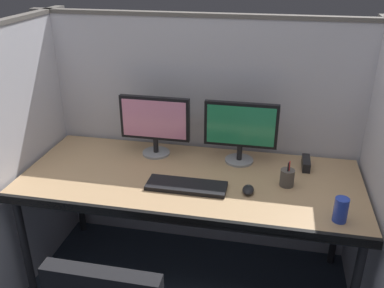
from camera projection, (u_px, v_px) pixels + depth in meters
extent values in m
cube|color=silver|center=(204.00, 139.00, 2.73)|extent=(2.20, 0.05, 1.55)
cube|color=#605B56|center=(206.00, 15.00, 2.40)|extent=(2.21, 0.06, 0.02)
cube|color=silver|center=(20.00, 163.00, 2.43)|extent=(0.05, 1.40, 1.55)
cube|color=silver|center=(382.00, 200.00, 2.07)|extent=(0.05, 1.40, 1.55)
cube|color=tan|center=(190.00, 180.00, 2.36)|extent=(1.90, 0.80, 0.04)
cube|color=black|center=(174.00, 219.00, 2.02)|extent=(1.90, 0.02, 0.05)
cylinder|color=black|center=(26.00, 250.00, 2.38)|extent=(0.04, 0.04, 0.70)
cylinder|color=black|center=(78.00, 189.00, 2.98)|extent=(0.04, 0.04, 0.70)
cylinder|color=black|center=(338.00, 218.00, 2.66)|extent=(0.04, 0.04, 0.70)
cylinder|color=gray|center=(156.00, 153.00, 2.61)|extent=(0.17, 0.17, 0.01)
cylinder|color=black|center=(156.00, 145.00, 2.59)|extent=(0.03, 0.03, 0.09)
cube|color=black|center=(155.00, 118.00, 2.52)|extent=(0.43, 0.03, 0.27)
cube|color=pink|center=(154.00, 119.00, 2.50)|extent=(0.39, 0.01, 0.23)
cylinder|color=gray|center=(239.00, 160.00, 2.52)|extent=(0.17, 0.17, 0.01)
cylinder|color=black|center=(239.00, 153.00, 2.50)|extent=(0.03, 0.03, 0.09)
cube|color=black|center=(241.00, 125.00, 2.42)|extent=(0.43, 0.03, 0.27)
cube|color=#268C59|center=(241.00, 126.00, 2.41)|extent=(0.39, 0.01, 0.23)
cube|color=black|center=(186.00, 186.00, 2.24)|extent=(0.43, 0.15, 0.02)
ellipsoid|color=black|center=(248.00, 190.00, 2.19)|extent=(0.06, 0.10, 0.03)
cylinder|color=#59595B|center=(249.00, 186.00, 2.20)|extent=(0.01, 0.01, 0.01)
cylinder|color=#4C4742|center=(287.00, 178.00, 2.24)|extent=(0.08, 0.08, 0.09)
cylinder|color=red|center=(289.00, 173.00, 2.22)|extent=(0.01, 0.01, 0.14)
cylinder|color=#263FB2|center=(288.00, 173.00, 2.23)|extent=(0.01, 0.01, 0.13)
cylinder|color=black|center=(287.00, 174.00, 2.22)|extent=(0.01, 0.01, 0.13)
cylinder|color=#263FB2|center=(341.00, 210.00, 1.94)|extent=(0.07, 0.07, 0.12)
cube|color=black|center=(306.00, 163.00, 2.44)|extent=(0.04, 0.15, 0.06)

